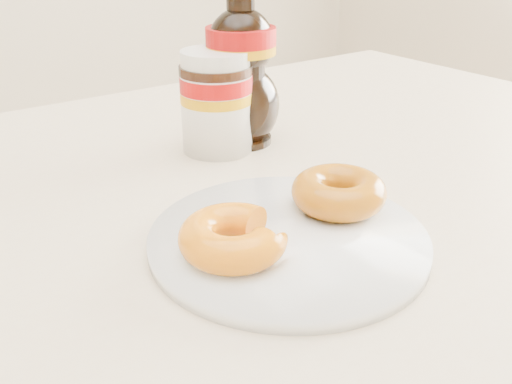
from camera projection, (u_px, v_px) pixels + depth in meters
dining_table at (223, 261)px, 0.65m from camera, size 1.40×0.90×0.75m
plate at (288, 239)px, 0.52m from camera, size 0.25×0.25×0.01m
donut_bitten at (233, 237)px, 0.48m from camera, size 0.12×0.12×0.03m
donut_whole at (339, 192)px, 0.56m from camera, size 0.10×0.10×0.03m
nutella_jar at (216, 98)px, 0.71m from camera, size 0.09×0.09×0.13m
syrup_bottle at (241, 66)px, 0.73m from camera, size 0.12×0.10×0.20m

